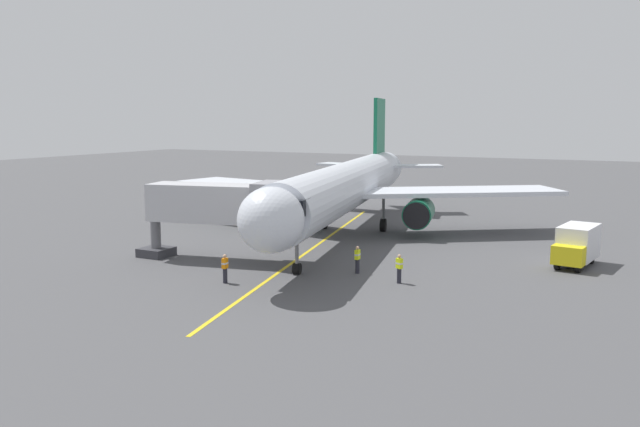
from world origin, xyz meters
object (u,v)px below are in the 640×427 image
airplane (346,187)px  ground_crew_wing_walker (225,268)px  ground_crew_loader (357,259)px  baggage_cart_near_nose (179,200)px  ground_crew_marshaller (399,268)px  box_truck_portside (576,245)px  jet_bridge (231,205)px

airplane → ground_crew_wing_walker: size_ratio=23.43×
ground_crew_loader → baggage_cart_near_nose: bearing=-33.3°
ground_crew_marshaller → box_truck_portside: 12.83m
ground_crew_wing_walker → baggage_cart_near_nose: ground_crew_wing_walker is taller
jet_bridge → box_truck_portside: size_ratio=2.37×
jet_bridge → ground_crew_marshaller: (-12.15, 0.61, -2.88)m
jet_bridge → ground_crew_loader: (-9.00, -0.55, -2.88)m
ground_crew_loader → baggage_cart_near_nose: (29.66, -19.51, -0.23)m
jet_bridge → ground_crew_wing_walker: 6.66m
ground_crew_marshaller → ground_crew_loader: size_ratio=1.00×
ground_crew_wing_walker → box_truck_portside: box_truck_portside is taller
ground_crew_marshaller → airplane: bearing=-54.2°
ground_crew_wing_walker → baggage_cart_near_nose: bearing=-46.7°
box_truck_portside → ground_crew_wing_walker: bearing=38.1°
airplane → box_truck_portside: bearing=169.4°
ground_crew_loader → baggage_cart_near_nose: ground_crew_loader is taller
jet_bridge → airplane: bearing=-103.6°
airplane → jet_bridge: bearing=76.4°
ground_crew_marshaller → box_truck_portside: box_truck_portside is taller
airplane → jet_bridge: airplane is taller
ground_crew_marshaller → ground_crew_loader: (3.15, -1.15, 0.00)m
jet_bridge → ground_crew_wing_walker: bearing=120.9°
ground_crew_loader → box_truck_portside: (-11.86, -8.25, 0.50)m
ground_crew_marshaller → ground_crew_wing_walker: (9.06, 4.55, 0.00)m
airplane → ground_crew_marshaller: airplane is taller
jet_bridge → ground_crew_loader: size_ratio=6.73×
airplane → ground_crew_marshaller: size_ratio=23.43×
ground_crew_wing_walker → ground_crew_marshaller: bearing=-153.4°
ground_crew_marshaller → baggage_cart_near_nose: bearing=-32.2°
airplane → ground_crew_loader: airplane is taller
baggage_cart_near_nose → box_truck_portside: box_truck_portside is taller
airplane → ground_crew_wing_walker: 17.57m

